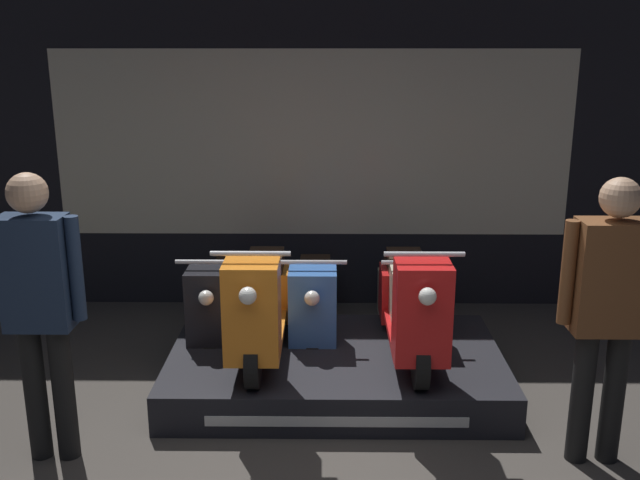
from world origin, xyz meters
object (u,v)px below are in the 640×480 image
(scooter_backrow_2, at_px, (406,306))
(person_left_browsing, at_px, (39,298))
(person_right_browsing, at_px, (609,300))
(scooter_backrow_0, at_px, (222,305))
(scooter_display_left, at_px, (260,305))
(scooter_backrow_1, at_px, (314,306))
(scooter_display_right, at_px, (412,305))

(scooter_backrow_2, relative_size, person_left_browsing, 0.87)
(person_left_browsing, bearing_deg, person_right_browsing, -0.00)
(scooter_backrow_0, xyz_separation_m, person_left_browsing, (-0.80, -1.63, 0.66))
(scooter_backrow_0, bearing_deg, person_right_browsing, -33.29)
(person_left_browsing, bearing_deg, scooter_display_left, 37.24)
(scooter_backrow_1, distance_m, scooter_backrow_2, 0.75)
(scooter_backrow_1, bearing_deg, scooter_display_left, -117.16)
(scooter_backrow_0, height_order, scooter_backrow_1, same)
(scooter_display_left, bearing_deg, scooter_backrow_2, 32.72)
(person_right_browsing, bearing_deg, scooter_backrow_1, 136.64)
(scooter_backrow_1, height_order, scooter_backrow_2, same)
(scooter_backrow_1, distance_m, person_left_browsing, 2.35)
(scooter_display_left, bearing_deg, scooter_display_right, 0.00)
(scooter_display_right, height_order, scooter_backrow_0, scooter_display_right)
(scooter_backrow_0, bearing_deg, scooter_backrow_2, 0.00)
(scooter_display_right, distance_m, scooter_backrow_0, 1.66)
(scooter_display_left, height_order, scooter_backrow_2, scooter_display_left)
(scooter_display_left, xyz_separation_m, person_left_browsing, (-1.19, -0.90, 0.38))
(scooter_backrow_1, xyz_separation_m, scooter_backrow_2, (0.75, 0.00, 0.00))
(scooter_display_right, height_order, person_right_browsing, person_right_browsing)
(scooter_display_left, xyz_separation_m, scooter_backrow_0, (-0.38, 0.72, -0.28))
(scooter_display_right, distance_m, person_left_browsing, 2.47)
(person_right_browsing, bearing_deg, scooter_display_left, 156.67)
(scooter_backrow_2, distance_m, person_right_browsing, 2.00)
(scooter_display_right, bearing_deg, person_right_browsing, -41.79)
(scooter_backrow_0, relative_size, scooter_backrow_2, 1.00)
(scooter_display_left, relative_size, person_left_browsing, 0.87)
(person_left_browsing, bearing_deg, scooter_display_right, 21.68)
(scooter_display_right, relative_size, person_left_browsing, 0.87)
(scooter_backrow_1, xyz_separation_m, person_left_browsing, (-1.56, -1.63, 0.66))
(scooter_display_left, relative_size, person_right_browsing, 0.88)
(scooter_display_right, height_order, scooter_backrow_1, scooter_display_right)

